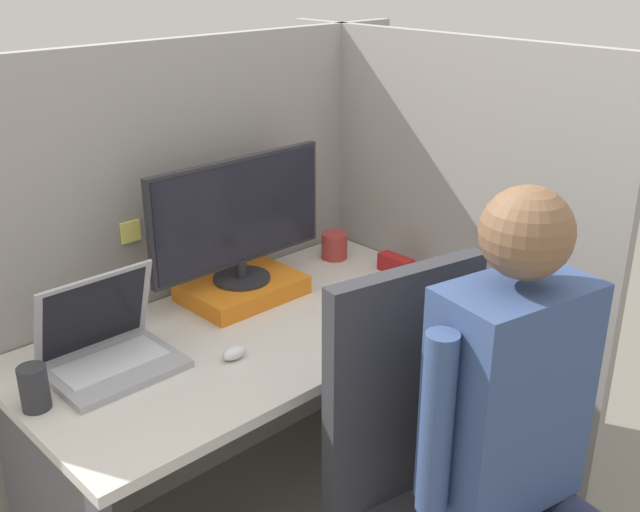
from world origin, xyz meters
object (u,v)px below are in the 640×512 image
(coffee_mug, at_px, (334,246))
(office_chair, at_px, (453,486))
(person, at_px, (525,431))
(monitor, at_px, (239,217))
(carrot_toy, at_px, (398,315))
(paper_box, at_px, (242,288))
(pen_cup, at_px, (34,388))
(laptop, at_px, (109,351))
(stapler, at_px, (396,265))

(coffee_mug, bearing_deg, office_chair, -117.89)
(person, bearing_deg, monitor, 89.37)
(office_chair, bearing_deg, carrot_toy, 57.56)
(carrot_toy, relative_size, person, 0.10)
(office_chair, distance_m, person, 0.28)
(office_chair, height_order, coffee_mug, office_chair)
(paper_box, height_order, monitor, monitor)
(carrot_toy, height_order, coffee_mug, coffee_mug)
(pen_cup, bearing_deg, monitor, 11.80)
(monitor, relative_size, office_chair, 0.58)
(office_chair, bearing_deg, laptop, 121.76)
(carrot_toy, bearing_deg, coffee_mug, 66.53)
(carrot_toy, distance_m, pen_cup, 1.01)
(paper_box, height_order, person, person)
(laptop, bearing_deg, coffee_mug, 7.82)
(stapler, height_order, person, person)
(paper_box, bearing_deg, coffee_mug, 3.68)
(paper_box, height_order, pen_cup, pen_cup)
(paper_box, distance_m, stapler, 0.53)
(laptop, relative_size, person, 0.24)
(carrot_toy, distance_m, office_chair, 0.54)
(carrot_toy, distance_m, coffee_mug, 0.52)
(person, distance_m, coffee_mug, 1.14)
(laptop, xyz_separation_m, pen_cup, (-0.22, -0.05, 0.01))
(monitor, bearing_deg, paper_box, -90.00)
(monitor, bearing_deg, laptop, -168.47)
(coffee_mug, height_order, pen_cup, pen_cup)
(carrot_toy, height_order, pen_cup, pen_cup)
(paper_box, height_order, laptop, laptop)
(laptop, bearing_deg, pen_cup, -167.57)
(stapler, bearing_deg, paper_box, 157.07)
(paper_box, height_order, office_chair, office_chair)
(carrot_toy, bearing_deg, stapler, 42.09)
(monitor, height_order, pen_cup, monitor)
(office_chair, bearing_deg, paper_box, 87.23)
(pen_cup, bearing_deg, paper_box, 11.58)
(coffee_mug, relative_size, pen_cup, 0.83)
(paper_box, xyz_separation_m, pen_cup, (-0.74, -0.15, 0.03))
(monitor, xyz_separation_m, stapler, (0.49, -0.21, -0.23))
(paper_box, xyz_separation_m, person, (-0.01, -1.02, 0.00))
(office_chair, relative_size, person, 0.82)
(carrot_toy, bearing_deg, pen_cup, 162.97)
(office_chair, xyz_separation_m, pen_cup, (-0.69, 0.72, 0.25))
(monitor, relative_size, pen_cup, 5.56)
(pen_cup, bearing_deg, coffee_mug, 8.70)
(person, distance_m, pen_cup, 1.13)
(stapler, relative_size, office_chair, 0.12)
(coffee_mug, bearing_deg, paper_box, -176.32)
(laptop, bearing_deg, person, -61.29)
(laptop, height_order, stapler, laptop)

